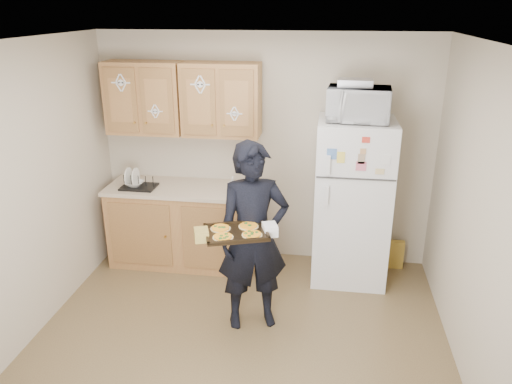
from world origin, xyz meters
The scene contains 23 objects.
floor centered at (0.00, 0.00, 0.00)m, with size 3.60×3.60×0.00m, color brown.
ceiling centered at (0.00, 0.00, 2.50)m, with size 3.60×3.60×0.00m, color silver.
wall_back centered at (0.00, 1.80, 1.25)m, with size 3.60×0.04×2.50m, color #B8AB95.
wall_front centered at (0.00, -1.80, 1.25)m, with size 3.60×0.04×2.50m, color #B8AB95.
wall_left centered at (-1.80, 0.00, 1.25)m, with size 0.04×3.60×2.50m, color #B8AB95.
wall_right centered at (1.80, 0.00, 1.25)m, with size 0.04×3.60×2.50m, color #B8AB95.
refrigerator centered at (0.95, 1.43, 0.85)m, with size 0.75×0.70×1.70m, color white.
base_cabinet centered at (-0.85, 1.48, 0.43)m, with size 1.60×0.60×0.86m, color #9B5A35.
countertop centered at (-0.85, 1.48, 0.88)m, with size 1.64×0.64×0.04m, color beige.
upper_cab_left centered at (-1.25, 1.61, 1.83)m, with size 0.80×0.33×0.75m, color #9B5A35.
upper_cab_right centered at (-0.43, 1.61, 1.83)m, with size 0.80×0.33×0.75m, color #9B5A35.
cereal_box centered at (1.47, 1.67, 0.16)m, with size 0.20×0.07×0.32m, color gold.
person centered at (0.08, 0.45, 0.85)m, with size 0.62×0.41×1.71m, color black.
baking_tray centered at (-0.02, 0.16, 1.02)m, with size 0.50×0.36×0.04m, color black.
pizza_front_left centered at (-0.10, 0.05, 1.04)m, with size 0.17×0.17×0.02m, color #FFAD20.
pizza_front_right centered at (0.12, 0.12, 1.04)m, with size 0.17×0.17×0.02m, color #FFAD20.
pizza_back_left centered at (-0.16, 0.20, 1.04)m, with size 0.17×0.17×0.02m, color #FFAD20.
pizza_back_right centered at (0.06, 0.28, 1.04)m, with size 0.17×0.17×0.02m, color #FFAD20.
microwave centered at (0.94, 1.38, 1.86)m, with size 0.58×0.39×0.32m, color white.
foil_pan centered at (0.90, 1.41, 2.06)m, with size 0.32×0.23×0.07m, color #ACACB3.
dish_rack centered at (-1.31, 1.38, 0.97)m, with size 0.36×0.27×0.14m, color black.
bowl centered at (-1.36, 1.38, 0.94)m, with size 0.19×0.19×0.05m, color silver.
soap_bottle centered at (-0.27, 1.34, 1.00)m, with size 0.09×0.09×0.19m, color white.
Camera 1 is at (0.67, -3.40, 2.75)m, focal length 35.00 mm.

